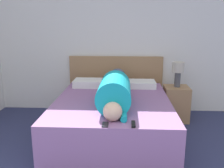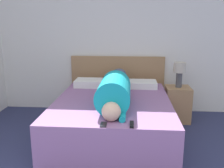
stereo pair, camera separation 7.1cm
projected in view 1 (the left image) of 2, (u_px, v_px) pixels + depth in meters
wall_back at (105, 39)px, 4.43m from camera, size 5.09×0.06×2.60m
bed at (113, 118)px, 3.49m from camera, size 1.55×1.97×0.56m
headboard at (116, 84)px, 4.54m from camera, size 1.67×0.04×1.01m
nightstand at (176, 104)px, 4.12m from camera, size 0.39×0.39×0.57m
table_lamp at (178, 71)px, 3.99m from camera, size 0.19×0.19×0.40m
person_lying at (115, 89)px, 3.29m from camera, size 0.40×1.82×0.40m
pillow_near_headboard at (93, 83)px, 4.12m from camera, size 0.62×0.36×0.11m
pillow_second at (137, 84)px, 4.08m from camera, size 0.59×0.36×0.10m
tv_remote at (133, 124)px, 2.54m from camera, size 0.04×0.15×0.02m
cell_phone at (105, 125)px, 2.55m from camera, size 0.06×0.13×0.01m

